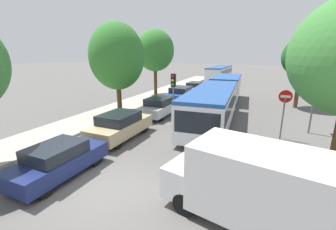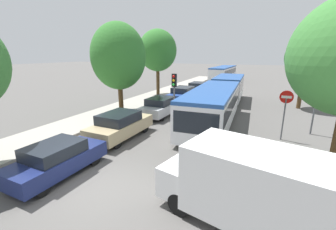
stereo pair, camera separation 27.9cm
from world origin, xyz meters
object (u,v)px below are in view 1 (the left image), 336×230
queued_car_white (195,88)px  tree_left_mid (117,58)px  city_bus_rear (220,72)px  tree_right_mid (303,57)px  articulated_bus (219,95)px  queued_car_silver (160,106)px  white_van (259,185)px  queued_car_tan (120,125)px  no_entry_sign (284,107)px  traffic_light (173,87)px  direction_sign_post (315,92)px  queued_car_navy (59,160)px  queued_car_blue (181,94)px  tree_left_far (155,52)px

queued_car_white → tree_left_mid: 12.19m
city_bus_rear → tree_right_mid: 21.46m
articulated_bus → queued_car_silver: bearing=-59.0°
queued_car_silver → tree_right_mid: 13.03m
tree_right_mid → city_bus_rear: bearing=118.6°
city_bus_rear → white_van: bearing=-167.0°
queued_car_tan → tree_left_mid: tree_left_mid is taller
no_entry_sign → tree_left_mid: tree_left_mid is taller
articulated_bus → tree_left_mid: (-7.32, -3.50, 2.94)m
tree_left_mid → traffic_light: bearing=-3.1°
direction_sign_post → tree_left_mid: (-13.37, -0.59, 1.84)m
queued_car_navy → no_entry_sign: 11.56m
city_bus_rear → queued_car_navy: 35.62m
queued_car_blue → tree_left_far: (-3.93, 2.14, 4.17)m
traffic_light → no_entry_sign: bearing=77.8°
white_van → tree_left_far: bearing=-43.6°
queued_car_tan → traffic_light: bearing=-18.6°
queued_car_navy → direction_sign_post: direction_sign_post is taller
queued_car_silver → tree_left_mid: (-3.19, -0.74, 3.66)m
traffic_light → tree_left_far: size_ratio=0.46×
direction_sign_post → tree_left_mid: 13.51m
tree_left_mid → tree_right_mid: tree_left_mid is taller
queued_car_navy → tree_left_far: tree_left_far is taller
no_entry_sign → tree_right_mid: size_ratio=0.46×
city_bus_rear → queued_car_white: (-0.14, -15.37, -0.71)m
queued_car_silver → queued_car_white: bearing=2.2°
articulated_bus → queued_car_navy: articulated_bus is taller
tree_left_far → articulated_bus: bearing=-31.1°
queued_car_navy → queued_car_blue: size_ratio=0.89×
no_entry_sign → articulated_bus: bearing=-136.8°
queued_car_tan → queued_car_white: (-0.04, 15.75, -0.03)m
white_van → no_entry_sign: (1.08, 7.68, 0.64)m
traffic_light → tree_left_mid: bearing=-98.0°
queued_car_silver → direction_sign_post: direction_sign_post is taller
tree_right_mid → queued_car_silver: bearing=-144.9°
articulated_bus → tree_left_mid: size_ratio=2.41×
queued_car_tan → queued_car_white: queued_car_tan is taller
queued_car_silver → tree_right_mid: tree_right_mid is taller
queued_car_navy → tree_left_far: bearing=15.2°
direction_sign_post → tree_left_mid: size_ratio=0.51×
articulated_bus → direction_sign_post: (6.05, -2.91, 1.10)m
queued_car_white → tree_left_mid: size_ratio=0.59×
white_van → tree_right_mid: bearing=-86.8°
queued_car_blue → tree_left_mid: bearing=156.2°
queued_car_blue → city_bus_rear: bearing=1.0°
queued_car_blue → traffic_light: bearing=-163.8°
tree_right_mid → queued_car_navy: bearing=-120.8°
direction_sign_post → tree_left_far: 16.49m
queued_car_navy → tree_left_far: (-4.23, 17.51, 4.25)m
tree_left_mid → direction_sign_post: bearing=2.5°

